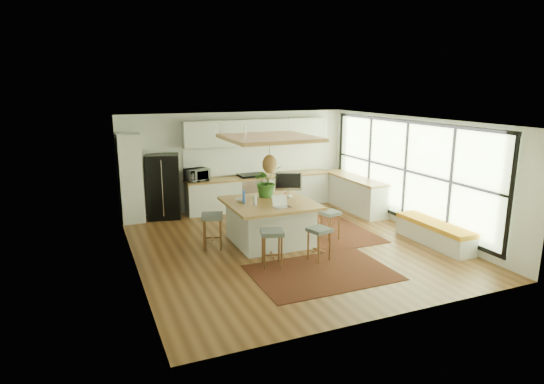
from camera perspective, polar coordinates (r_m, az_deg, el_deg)
name	(u,v)px	position (r m, az deg, el deg)	size (l,w,h in m)	color
floor	(289,245)	(10.09, 2.16, -6.59)	(7.00, 7.00, 0.00)	#533117
ceiling	(290,121)	(9.53, 2.30, 8.88)	(7.00, 7.00, 0.00)	white
wall_back	(237,160)	(12.92, -4.36, 3.95)	(6.50, 6.50, 0.00)	silver
wall_front	(392,232)	(6.82, 14.81, -4.86)	(6.50, 6.50, 0.00)	silver
wall_left	(132,199)	(8.88, -17.14, -0.85)	(7.00, 7.00, 0.00)	silver
wall_right	(412,174)	(11.46, 17.14, 2.22)	(7.00, 7.00, 0.00)	silver
window_wall	(411,172)	(11.43, 17.04, 2.45)	(0.10, 6.20, 2.60)	black
pantry	(131,178)	(12.05, -17.27, 1.63)	(0.55, 0.60, 2.25)	silver
back_counter_base	(260,192)	(12.98, -1.54, -0.06)	(4.20, 0.60, 0.88)	silver
back_counter_top	(260,177)	(12.89, -1.56, 1.93)	(4.24, 0.64, 0.05)	olive
backsplash	(256,159)	(13.08, -2.05, 4.10)	(4.20, 0.02, 0.80)	white
upper_cabinets	(258,132)	(12.83, -1.82, 7.52)	(4.20, 0.34, 0.70)	silver
range	(252,191)	(12.88, -2.58, 0.10)	(0.76, 0.62, 1.00)	#A5A5AA
right_counter_base	(354,194)	(13.03, 10.18, -0.23)	(0.60, 2.50, 0.88)	silver
right_counter_top	(354,178)	(12.93, 10.26, 1.76)	(0.64, 2.54, 0.05)	olive
window_bench	(434,233)	(10.65, 19.61, -4.88)	(0.52, 2.00, 0.50)	silver
ceiling_panel	(270,150)	(9.84, -0.31, 5.22)	(1.86, 1.86, 0.80)	olive
rug_near	(322,272)	(8.69, 6.27, -9.97)	(2.60, 1.80, 0.01)	black
rug_right	(327,231)	(11.09, 6.96, -4.81)	(1.80, 2.60, 0.01)	black
fridge	(163,183)	(12.20, -13.48, 1.05)	(0.84, 0.66, 1.69)	black
island	(270,222)	(10.10, -0.30, -3.79)	(1.85, 1.85, 0.93)	olive
stool_near_left	(272,248)	(8.83, 0.00, -7.08)	(0.43, 0.43, 0.72)	#4D5555
stool_near_right	(319,243)	(9.16, 5.90, -6.39)	(0.40, 0.40, 0.67)	#4D5555
stool_right_front	(330,224)	(10.42, 7.25, -3.99)	(0.39, 0.39, 0.65)	#4D5555
stool_right_back	(310,217)	(10.93, 4.80, -3.11)	(0.41, 0.41, 0.69)	#4D5555
stool_left_side	(213,232)	(9.86, -7.44, -5.00)	(0.45, 0.45, 0.75)	#4D5555
laptop	(282,202)	(9.49, 1.28, -1.24)	(0.35, 0.37, 0.26)	#A5A5AA
monitor	(288,186)	(10.38, 2.05, 0.81)	(0.62, 0.22, 0.58)	#A5A5AA
microwave	(197,173)	(12.30, -9.38, 2.30)	(0.60, 0.33, 0.41)	#A5A5AA
island_plant	(266,185)	(10.37, -0.70, 0.93)	(0.65, 0.73, 0.57)	#1E4C19
island_bowl	(241,200)	(10.03, -3.93, -1.02)	(0.23, 0.23, 0.06)	silver
island_bottle_0	(244,199)	(9.85, -3.48, -0.87)	(0.07, 0.07, 0.19)	blue
island_bottle_1	(255,201)	(9.67, -2.15, -1.12)	(0.07, 0.07, 0.19)	silver
island_bottle_2	(286,200)	(9.78, 1.73, -0.95)	(0.07, 0.07, 0.19)	#9C4534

